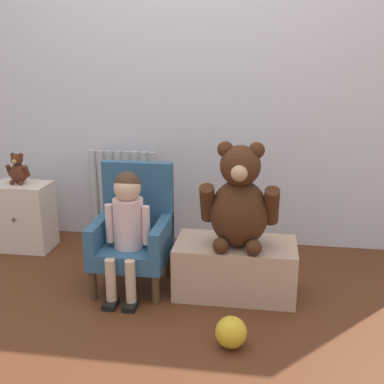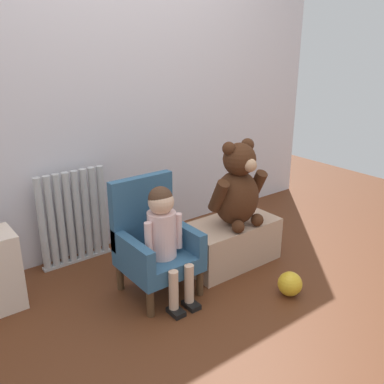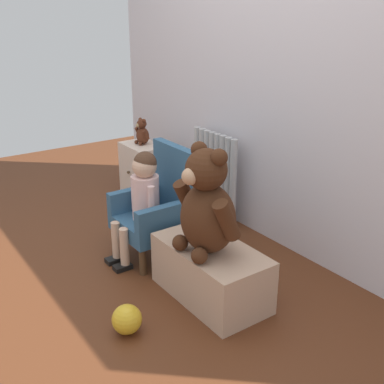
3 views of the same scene
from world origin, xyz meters
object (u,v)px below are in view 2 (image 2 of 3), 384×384
Objects in this scene: radiator at (74,218)px; child_figure at (164,229)px; large_teddy_bear at (238,189)px; toy_ball at (290,284)px; low_bench at (230,242)px; child_armchair at (154,243)px.

radiator is 0.94× the size of child_figure.
child_figure is 0.62m from large_teddy_bear.
large_teddy_bear is at bearing 90.43° from toy_ball.
low_bench is 1.16× the size of large_teddy_bear.
child_armchair is 0.66m from large_teddy_bear.
low_bench is (0.84, -0.67, -0.18)m from radiator.
child_figure is 0.85m from toy_ball.
radiator is 4.40× the size of toy_ball.
child_armchair is 0.87m from toy_ball.
child_figure is at bearing -176.64° from large_teddy_bear.
child_armchair reaches higher than toy_ball.
large_teddy_bear is (0.86, -0.71, 0.23)m from radiator.
toy_ball is (0.86, -1.20, -0.25)m from radiator.
child_armchair is at bearing 176.51° from low_bench.
low_bench is (0.60, -0.04, -0.17)m from child_armchair.
toy_ball is (0.61, -0.57, -0.24)m from child_armchair.
toy_ball is (0.00, -0.49, -0.48)m from large_teddy_bear.
radiator reaches higher than toy_ball.
radiator is 0.79m from child_figure.
child_armchair is (0.24, -0.63, -0.01)m from radiator.
low_bench is at bearing -38.38° from radiator.
radiator is 1.14m from large_teddy_bear.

